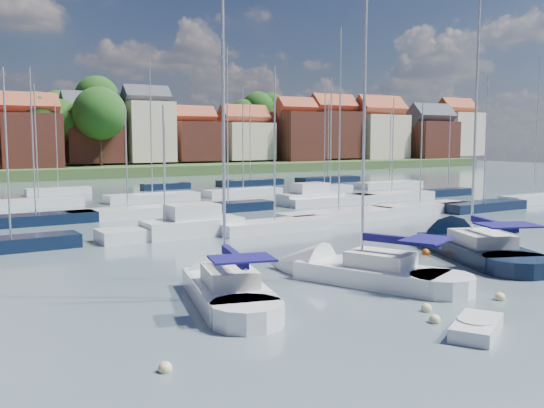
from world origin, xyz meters
TOP-DOWN VIEW (x-y plane):
  - ground at (0.00, 40.00)m, footprint 260.00×260.00m
  - sailboat_left at (-11.01, 4.51)m, footprint 5.46×10.88m
  - sailboat_centre at (-4.45, 3.90)m, footprint 6.82×11.23m
  - sailboat_navy at (6.03, 5.98)m, footprint 8.37×13.74m
  - tender at (-5.90, -5.00)m, footprint 3.22×2.61m
  - buoy_a at (-16.45, -2.43)m, footprint 0.42×0.42m
  - buoy_b at (-6.12, -3.28)m, footprint 0.44×0.44m
  - buoy_c at (-5.27, -2.05)m, footprint 0.44×0.44m
  - buoy_d at (-1.35, -2.48)m, footprint 0.47×0.47m
  - buoy_e at (3.48, 6.35)m, footprint 0.49×0.49m
  - marina_field at (1.91, 35.15)m, footprint 79.62×41.41m
  - far_shore_town at (2.23, 132.67)m, footprint 212.46×90.00m

SIDE VIEW (x-z plane):
  - ground at x=0.00m, z-range 0.00..0.00m
  - buoy_a at x=-16.45m, z-range -0.21..0.21m
  - buoy_b at x=-6.12m, z-range -0.22..0.22m
  - buoy_c at x=-5.27m, z-range -0.22..0.22m
  - buoy_d at x=-1.35m, z-range -0.23..0.23m
  - buoy_e at x=3.48m, z-range -0.24..0.24m
  - tender at x=-5.90m, z-range -0.07..0.56m
  - sailboat_navy at x=6.03m, z-range -8.89..9.58m
  - sailboat_centre at x=-4.45m, z-range -7.10..7.81m
  - sailboat_left at x=-11.01m, z-range -6.81..7.53m
  - marina_field at x=1.91m, z-range -7.53..8.40m
  - far_shore_town at x=2.23m, z-range -6.53..15.74m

